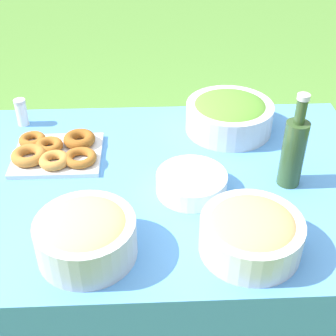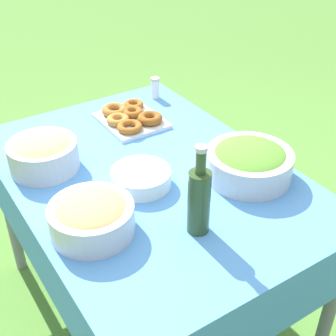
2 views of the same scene
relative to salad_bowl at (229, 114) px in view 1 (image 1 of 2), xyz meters
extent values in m
plane|color=#568C38|center=(-0.22, -0.29, -0.84)|extent=(14.00, 14.00, 0.00)
cube|color=#4C8CD1|center=(-0.22, -0.29, -0.08)|extent=(1.33, 0.94, 0.02)
cube|color=#4C8CD1|center=(-0.22, -0.76, -0.20)|extent=(1.33, 0.01, 0.22)
cube|color=#4C8CD1|center=(-0.22, 0.17, -0.20)|extent=(1.33, 0.01, 0.22)
cylinder|color=slate|center=(-0.83, 0.12, -0.46)|extent=(0.05, 0.05, 0.75)
cylinder|color=slate|center=(0.38, 0.12, -0.46)|extent=(0.05, 0.05, 0.75)
cylinder|color=silver|center=(0.00, 0.00, -0.01)|extent=(0.31, 0.31, 0.10)
ellipsoid|color=#51892D|center=(0.00, 0.00, 0.02)|extent=(0.27, 0.27, 0.07)
cylinder|color=#B2B7BC|center=(-0.45, -0.60, -0.01)|extent=(0.26, 0.26, 0.11)
ellipsoid|color=tan|center=(-0.45, -0.60, 0.03)|extent=(0.22, 0.22, 0.07)
cube|color=silver|center=(-0.59, -0.15, -0.06)|extent=(0.29, 0.24, 0.02)
torus|color=#93561E|center=(-0.51, -0.20, -0.03)|extent=(0.15, 0.15, 0.03)
torus|color=#93561E|center=(-0.62, -0.13, -0.03)|extent=(0.12, 0.12, 0.03)
torus|color=#B27533|center=(-0.59, -0.22, -0.03)|extent=(0.13, 0.13, 0.03)
torus|color=brown|center=(-0.53, -0.10, -0.03)|extent=(0.15, 0.15, 0.03)
torus|color=#A36628|center=(-0.68, -0.19, -0.03)|extent=(0.15, 0.15, 0.03)
torus|color=#93561E|center=(-0.69, -0.09, -0.03)|extent=(0.12, 0.12, 0.03)
cylinder|color=white|center=(-0.16, -0.35, -0.06)|extent=(0.21, 0.21, 0.01)
cylinder|color=white|center=(-0.16, -0.35, -0.05)|extent=(0.21, 0.21, 0.01)
cylinder|color=white|center=(-0.16, -0.35, -0.03)|extent=(0.21, 0.21, 0.01)
cylinder|color=white|center=(-0.16, -0.35, -0.02)|extent=(0.21, 0.21, 0.01)
cylinder|color=white|center=(-0.16, -0.35, -0.01)|extent=(0.21, 0.21, 0.01)
cylinder|color=#2D4723|center=(0.14, -0.32, 0.04)|extent=(0.07, 0.07, 0.21)
cylinder|color=#2D4723|center=(0.14, -0.32, 0.19)|extent=(0.03, 0.03, 0.07)
cylinder|color=#B7B7B7|center=(0.14, -0.32, 0.23)|extent=(0.04, 0.04, 0.02)
cylinder|color=silver|center=(-0.03, -0.60, -0.02)|extent=(0.26, 0.26, 0.10)
ellipsoid|color=tan|center=(-0.03, -0.60, 0.02)|extent=(0.23, 0.23, 0.07)
cylinder|color=white|center=(-0.75, 0.07, -0.02)|extent=(0.04, 0.04, 0.09)
cylinder|color=silver|center=(-0.75, 0.07, 0.03)|extent=(0.04, 0.04, 0.01)
camera|label=1|loc=(-0.28, -1.46, 0.82)|focal=50.00mm
camera|label=2|loc=(1.02, -1.00, 0.91)|focal=50.00mm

